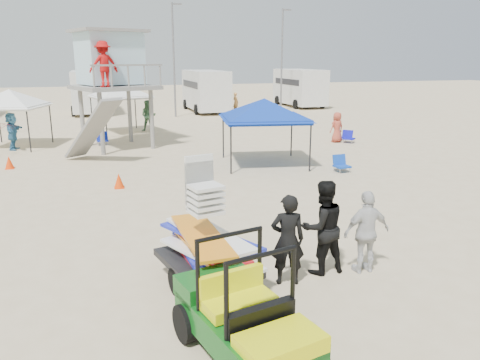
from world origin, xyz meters
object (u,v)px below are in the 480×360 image
object	(u,v)px
utility_cart	(244,309)
lifeguard_tower	(111,63)
surf_trailer	(205,242)
man_left	(288,240)
canopy_blue	(264,102)

from	to	relation	value
utility_cart	lifeguard_tower	size ratio (longest dim) A/B	0.47
surf_trailer	man_left	world-z (taller)	surf_trailer
lifeguard_tower	canopy_blue	bearing A→B (deg)	-45.36
canopy_blue	surf_trailer	bearing A→B (deg)	-115.94
man_left	canopy_blue	xyz separation A→B (m)	(3.19, 9.98, 1.63)
utility_cart	man_left	distance (m)	2.54
utility_cart	man_left	size ratio (longest dim) A/B	1.42
utility_cart	canopy_blue	distance (m)	13.01
surf_trailer	man_left	size ratio (longest dim) A/B	1.49
man_left	lifeguard_tower	distance (m)	16.09
surf_trailer	lifeguard_tower	size ratio (longest dim) A/B	0.49
utility_cart	canopy_blue	world-z (taller)	canopy_blue
utility_cart	canopy_blue	size ratio (longest dim) A/B	0.69
surf_trailer	utility_cart	bearing A→B (deg)	-90.08
utility_cart	surf_trailer	xyz separation A→B (m)	(0.00, 2.33, 0.08)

